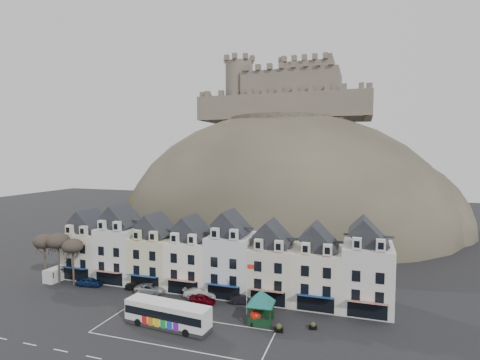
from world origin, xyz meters
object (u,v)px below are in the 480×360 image
car_navy (90,282)px  car_maroon (202,299)px  flagpole (247,285)px  white_van (58,273)px  car_silver (151,288)px  bus_shelter (261,297)px  car_charcoal (244,299)px  bus (168,314)px  car_black (137,286)px  red_buoy (255,317)px  car_white (200,293)px

car_navy → car_maroon: car_navy is taller
flagpole → car_navy: (-28.16, 2.19, -3.40)m
white_van → car_silver: 18.67m
bus_shelter → car_maroon: bearing=157.8°
bus_shelter → car_charcoal: (-4.01, 5.20, -2.69)m
white_van → car_maroon: white_van is taller
bus → car_black: bearing=143.0°
red_buoy → car_black: bearing=164.6°
bus_shelter → car_maroon: (-9.78, 3.25, -2.69)m
red_buoy → car_maroon: 10.04m
bus_shelter → car_silver: size_ratio=1.39×
white_van → car_charcoal: bearing=2.5°
white_van → car_navy: (7.42, -0.93, -0.37)m
red_buoy → car_black: (-21.61, 5.96, -0.33)m
bus_shelter → flagpole: 3.13m
bus_shelter → flagpole: size_ratio=0.94×
red_buoy → car_silver: (-18.76, 5.41, -0.25)m
red_buoy → car_maroon: (-9.20, 4.01, -0.26)m
white_van → car_white: bearing=2.6°
car_silver → car_maroon: bearing=-107.7°
bus_shelter → car_silver: bearing=162.7°
red_buoy → car_navy: size_ratio=0.42×
car_navy → car_charcoal: size_ratio=1.05×
flagpole → car_white: size_ratio=1.38×
car_black → car_white: 11.21m
car_black → car_white: size_ratio=0.71×
white_van → car_maroon: (28.22, -1.70, -0.43)m
bus_shelter → car_navy: (-30.58, 4.02, -2.63)m
car_maroon → bus_shelter: bearing=-102.8°
white_van → car_black: bearing=3.0°
bus_shelter → car_charcoal: size_ratio=1.64×
bus → bus_shelter: bearing=29.8°
bus_shelter → bus: bearing=-159.3°
car_silver → red_buoy: bearing=-115.5°
car_silver → car_charcoal: car_silver is taller
car_black → car_white: (11.21, 0.00, 0.15)m
car_black → car_charcoal: (18.19, 0.00, 0.07)m
flagpole → car_charcoal: size_ratio=1.75×
bus_shelter → car_navy: size_ratio=1.56×
white_van → car_white: 27.03m
flagpole → white_van: (-35.58, 3.12, -3.03)m
bus_shelter → car_white: 12.43m
bus → car_navy: 21.64m
car_navy → red_buoy: bearing=-106.4°
bus → red_buoy: bus is taller
bus_shelter → flagpole: bearing=139.2°
bus → red_buoy: bearing=27.5°
bus_shelter → car_silver: (-19.35, 4.64, -2.68)m
car_maroon → car_navy: bearing=93.4°
car_maroon → flagpole: bearing=-95.4°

